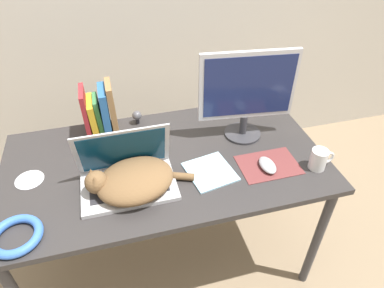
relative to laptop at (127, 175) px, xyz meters
The scene contains 12 objects.
desk 0.24m from the laptop, 30.71° to the left, with size 1.46×0.78×0.75m.
laptop is the anchor object (origin of this frame).
cat 0.05m from the laptop, 68.91° to the right, with size 0.45×0.33×0.13m.
external_monitor 0.66m from the laptop, 18.49° to the left, with size 0.45×0.18×0.44m.
mousepad 0.63m from the laptop, ahead, with size 0.27×0.19×0.00m.
computer_mouse 0.61m from the laptop, ahead, with size 0.07×0.11×0.03m.
book_row 0.43m from the laptop, 100.66° to the left, with size 0.15×0.16×0.26m.
cable_coil 0.46m from the laptop, 157.25° to the right, with size 0.19×0.19×0.03m.
notepad 0.36m from the laptop, ahead, with size 0.23×0.23×0.01m.
webcam 0.44m from the laptop, 77.03° to the left, with size 0.05×0.05×0.07m.
mug 0.84m from the laptop, ahead, with size 0.11×0.07×0.10m.
cd_disc 0.43m from the laptop, 162.34° to the left, with size 0.12×0.12×0.00m.
Camera 1 is at (-0.19, -0.78, 1.79)m, focal length 32.00 mm.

